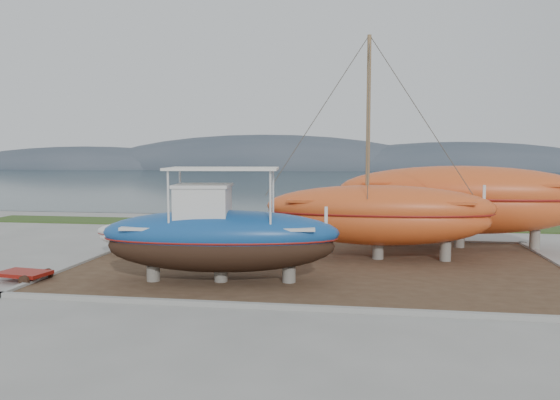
% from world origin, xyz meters
% --- Properties ---
extents(ground, '(140.00, 140.00, 0.00)m').
position_xyz_m(ground, '(0.00, 0.00, 0.00)').
color(ground, gray).
rests_on(ground, ground).
extents(dirt_patch, '(18.00, 12.00, 0.06)m').
position_xyz_m(dirt_patch, '(0.00, 4.00, 0.03)').
color(dirt_patch, '#422D1E').
rests_on(dirt_patch, ground).
extents(curb_frame, '(18.60, 12.60, 0.15)m').
position_xyz_m(curb_frame, '(0.00, 4.00, 0.07)').
color(curb_frame, gray).
rests_on(curb_frame, ground).
extents(grass_strip, '(44.00, 3.00, 0.08)m').
position_xyz_m(grass_strip, '(0.00, 15.50, 0.04)').
color(grass_strip, '#284219').
rests_on(grass_strip, ground).
extents(sea, '(260.00, 100.00, 0.04)m').
position_xyz_m(sea, '(0.00, 70.00, 0.00)').
color(sea, '#192D32').
rests_on(sea, ground).
extents(mountain_ridge, '(200.00, 36.00, 20.00)m').
position_xyz_m(mountain_ridge, '(0.00, 125.00, 0.00)').
color(mountain_ridge, '#333D49').
rests_on(mountain_ridge, ground).
extents(blue_caique, '(8.11, 3.35, 3.80)m').
position_xyz_m(blue_caique, '(-2.97, 0.62, 1.96)').
color(blue_caique, '#16488C').
rests_on(blue_caique, dirt_patch).
extents(white_dinghy, '(4.86, 2.66, 1.38)m').
position_xyz_m(white_dinghy, '(-7.14, 5.08, 0.75)').
color(white_dinghy, silver).
rests_on(white_dinghy, dirt_patch).
extents(orange_sailboat, '(9.12, 2.69, 8.88)m').
position_xyz_m(orange_sailboat, '(2.31, 5.35, 4.50)').
color(orange_sailboat, '#C84D1E').
rests_on(orange_sailboat, dirt_patch).
extents(orange_bare_hull, '(11.15, 4.00, 3.59)m').
position_xyz_m(orange_bare_hull, '(6.02, 8.62, 1.86)').
color(orange_bare_hull, '#C84D1E').
rests_on(orange_bare_hull, dirt_patch).
extents(red_trailer, '(2.60, 1.55, 0.35)m').
position_xyz_m(red_trailer, '(-9.60, -0.18, 0.17)').
color(red_trailer, maroon).
rests_on(red_trailer, ground).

